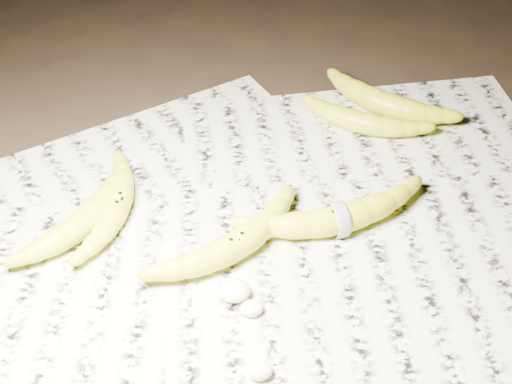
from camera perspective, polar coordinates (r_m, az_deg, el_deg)
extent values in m
plane|color=black|center=(0.99, -0.10, -2.54)|extent=(3.00, 3.00, 0.00)
cube|color=beige|center=(0.96, 0.69, -3.78)|extent=(0.90, 0.70, 0.01)
torus|color=white|center=(0.96, 6.61, -2.03)|extent=(0.01, 0.05, 0.05)
ellipsoid|color=#FFF6C5|center=(0.88, -1.71, -7.75)|extent=(0.04, 0.03, 0.02)
ellipsoid|color=#FFF6C5|center=(0.82, 0.31, -13.94)|extent=(0.03, 0.02, 0.02)
ellipsoid|color=#FFF6C5|center=(0.87, -0.36, -9.13)|extent=(0.03, 0.02, 0.02)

